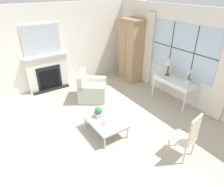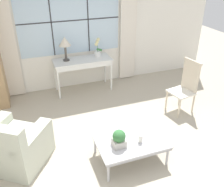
# 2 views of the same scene
# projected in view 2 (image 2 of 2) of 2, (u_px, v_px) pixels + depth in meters

# --- Properties ---
(ground_plane) EXTENTS (14.00, 14.00, 0.00)m
(ground_plane) POSITION_uv_depth(u_px,v_px,m) (119.00, 168.00, 3.79)
(ground_plane) COLOR #B2A893
(wall_back_windowed) EXTENTS (7.20, 0.14, 2.80)m
(wall_back_windowed) POSITION_uv_depth(u_px,v_px,m) (70.00, 29.00, 5.61)
(wall_back_windowed) COLOR white
(wall_back_windowed) RESTS_ON ground_plane
(console_table) EXTENTS (1.31, 0.54, 0.78)m
(console_table) POSITION_uv_depth(u_px,v_px,m) (83.00, 63.00, 5.70)
(console_table) COLOR white
(console_table) RESTS_ON ground_plane
(table_lamp) EXTENTS (0.26, 0.26, 0.54)m
(table_lamp) POSITION_uv_depth(u_px,v_px,m) (65.00, 43.00, 5.40)
(table_lamp) COLOR #4C4742
(table_lamp) RESTS_ON console_table
(potted_orchid) EXTENTS (0.18, 0.14, 0.44)m
(potted_orchid) POSITION_uv_depth(u_px,v_px,m) (98.00, 49.00, 5.75)
(potted_orchid) COLOR white
(potted_orchid) RESTS_ON console_table
(armchair_upholstered) EXTENTS (1.23, 1.21, 0.89)m
(armchair_upholstered) POSITION_uv_depth(u_px,v_px,m) (13.00, 147.00, 3.78)
(armchair_upholstered) COLOR beige
(armchair_upholstered) RESTS_ON ground_plane
(side_chair_wooden) EXTENTS (0.51, 0.51, 1.07)m
(side_chair_wooden) POSITION_uv_depth(u_px,v_px,m) (186.00, 84.00, 4.99)
(side_chair_wooden) COLOR white
(side_chair_wooden) RESTS_ON ground_plane
(coffee_table) EXTENTS (1.05, 0.75, 0.37)m
(coffee_table) POSITION_uv_depth(u_px,v_px,m) (130.00, 142.00, 3.83)
(coffee_table) COLOR #BCBCC1
(coffee_table) RESTS_ON ground_plane
(potted_plant_small) EXTENTS (0.19, 0.19, 0.28)m
(potted_plant_small) POSITION_uv_depth(u_px,v_px,m) (119.00, 138.00, 3.62)
(potted_plant_small) COLOR #BCB7AD
(potted_plant_small) RESTS_ON coffee_table
(pillar_candle) EXTENTS (0.09, 0.09, 0.14)m
(pillar_candle) POSITION_uv_depth(u_px,v_px,m) (140.00, 139.00, 3.74)
(pillar_candle) COLOR silver
(pillar_candle) RESTS_ON coffee_table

